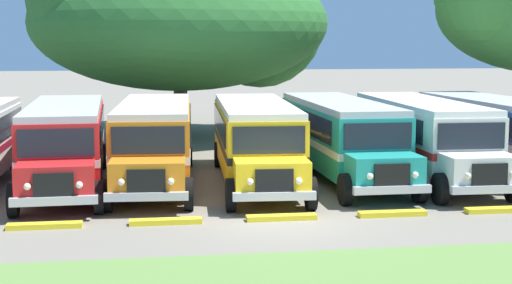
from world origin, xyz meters
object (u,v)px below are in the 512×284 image
(parked_bus_slot_1, at_px, (65,140))
(parked_bus_slot_5, at_px, (423,134))
(broad_shade_tree, at_px, (179,19))
(parked_bus_slot_2, at_px, (155,138))
(parked_bus_slot_4, at_px, (341,135))
(parked_bus_slot_3, at_px, (256,138))
(parked_bus_slot_6, at_px, (500,132))

(parked_bus_slot_1, distance_m, parked_bus_slot_5, 12.96)
(parked_bus_slot_5, bearing_deg, broad_shade_tree, -148.31)
(parked_bus_slot_2, xyz_separation_m, broad_shade_tree, (1.62, 13.29, 4.54))
(parked_bus_slot_2, bearing_deg, broad_shade_tree, 176.82)
(parked_bus_slot_4, bearing_deg, parked_bus_slot_3, -83.03)
(parked_bus_slot_6, height_order, broad_shade_tree, broad_shade_tree)
(parked_bus_slot_1, height_order, parked_bus_slot_3, same)
(parked_bus_slot_5, xyz_separation_m, broad_shade_tree, (-8.24, 13.74, 4.54))
(parked_bus_slot_1, relative_size, parked_bus_slot_3, 1.00)
(parked_bus_slot_5, relative_size, parked_bus_slot_6, 1.00)
(parked_bus_slot_1, distance_m, parked_bus_slot_3, 6.68)
(parked_bus_slot_5, bearing_deg, parked_bus_slot_6, 94.72)
(parked_bus_slot_4, distance_m, parked_bus_slot_5, 3.05)
(parked_bus_slot_3, height_order, parked_bus_slot_4, same)
(parked_bus_slot_2, distance_m, parked_bus_slot_5, 9.87)
(parked_bus_slot_4, bearing_deg, broad_shade_tree, -159.22)
(parked_bus_slot_3, xyz_separation_m, parked_bus_slot_4, (3.26, 0.43, 0.00))
(parked_bus_slot_3, height_order, parked_bus_slot_5, same)
(parked_bus_slot_6, bearing_deg, parked_bus_slot_3, -91.38)
(parked_bus_slot_1, bearing_deg, parked_bus_slot_6, 88.19)
(parked_bus_slot_1, xyz_separation_m, broad_shade_tree, (4.72, 13.51, 4.54))
(parked_bus_slot_3, distance_m, parked_bus_slot_6, 9.42)
(parked_bus_slot_6, xyz_separation_m, broad_shade_tree, (-11.37, 13.53, 4.54))
(parked_bus_slot_2, relative_size, broad_shade_tree, 0.70)
(parked_bus_slot_2, height_order, parked_bus_slot_6, same)
(parked_bus_slot_2, xyz_separation_m, parked_bus_slot_3, (3.57, -0.49, 0.00))
(parked_bus_slot_4, xyz_separation_m, broad_shade_tree, (-5.21, 13.35, 4.54))
(parked_bus_slot_6, distance_m, broad_shade_tree, 18.25)
(broad_shade_tree, bearing_deg, parked_bus_slot_3, -81.93)
(parked_bus_slot_2, height_order, parked_bus_slot_4, same)
(parked_bus_slot_2, xyz_separation_m, parked_bus_slot_4, (6.83, -0.06, 0.00))
(parked_bus_slot_1, bearing_deg, parked_bus_slot_2, 92.22)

